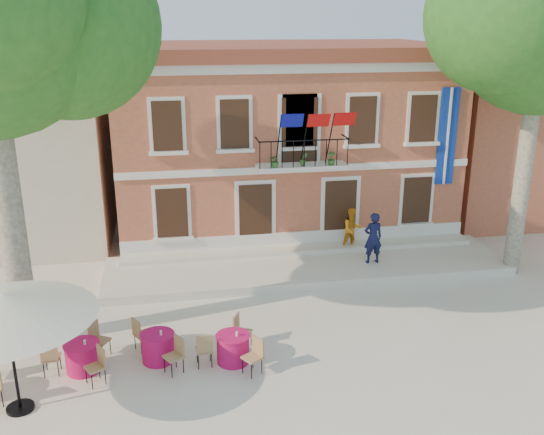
{
  "coord_description": "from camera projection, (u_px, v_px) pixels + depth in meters",
  "views": [
    {
      "loc": [
        -2.62,
        -14.8,
        8.53
      ],
      "look_at": [
        0.58,
        3.5,
        2.35
      ],
      "focal_mm": 40.0,
      "sensor_mm": 36.0,
      "label": 1
    }
  ],
  "objects": [
    {
      "name": "ground",
      "position": [
        273.0,
        337.0,
        16.95
      ],
      "size": [
        90.0,
        90.0,
        0.0
      ],
      "primitive_type": "plane",
      "color": "beige",
      "rests_on": "ground"
    },
    {
      "name": "main_building",
      "position": [
        279.0,
        135.0,
        25.42
      ],
      "size": [
        13.5,
        9.59,
        7.5
      ],
      "color": "#BC6943",
      "rests_on": "ground"
    },
    {
      "name": "neighbor_east",
      "position": [
        525.0,
        135.0,
        28.51
      ],
      "size": [
        9.4,
        9.4,
        6.4
      ],
      "color": "#BC6943",
      "rests_on": "ground"
    },
    {
      "name": "terrace",
      "position": [
        307.0,
        266.0,
        21.34
      ],
      "size": [
        14.0,
        3.4,
        0.3
      ],
      "primitive_type": "cube",
      "color": "silver",
      "rests_on": "ground"
    },
    {
      "name": "plane_tree_east",
      "position": [
        543.0,
        23.0,
        18.65
      ],
      "size": [
        5.72,
        5.72,
        11.24
      ],
      "color": "#A59E84",
      "rests_on": "ground"
    },
    {
      "name": "patio_umbrella",
      "position": [
        5.0,
        306.0,
        13.01
      ],
      "size": [
        3.91,
        3.91,
        2.9
      ],
      "color": "black",
      "rests_on": "ground"
    },
    {
      "name": "pedestrian_navy",
      "position": [
        373.0,
        238.0,
        21.03
      ],
      "size": [
        0.7,
        0.49,
        1.83
      ],
      "primitive_type": "imported",
      "rotation": [
        0.0,
        0.0,
        3.22
      ],
      "color": "#111539",
      "rests_on": "terrace"
    },
    {
      "name": "pedestrian_orange",
      "position": [
        352.0,
        229.0,
        22.25
      ],
      "size": [
        0.84,
        0.69,
        1.59
      ],
      "primitive_type": "imported",
      "rotation": [
        0.0,
        0.0,
        0.11
      ],
      "color": "orange",
      "rests_on": "terrace"
    },
    {
      "name": "cafe_table_0",
      "position": [
        82.0,
        356.0,
        15.21
      ],
      "size": [
        1.63,
        1.87,
        0.95
      ],
      "color": "#CB1351",
      "rests_on": "ground"
    },
    {
      "name": "cafe_table_1",
      "position": [
        233.0,
        347.0,
        15.61
      ],
      "size": [
        1.67,
        1.87,
        0.95
      ],
      "color": "#CB1351",
      "rests_on": "ground"
    },
    {
      "name": "cafe_table_3",
      "position": [
        158.0,
        346.0,
        15.66
      ],
      "size": [
        1.35,
        1.86,
        0.95
      ],
      "color": "#CB1351",
      "rests_on": "ground"
    }
  ]
}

